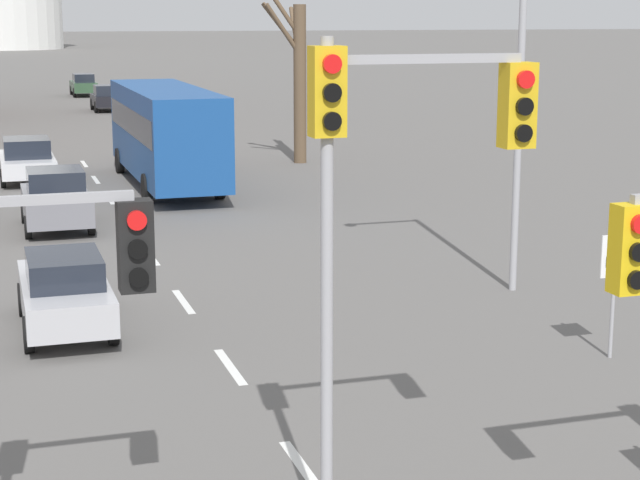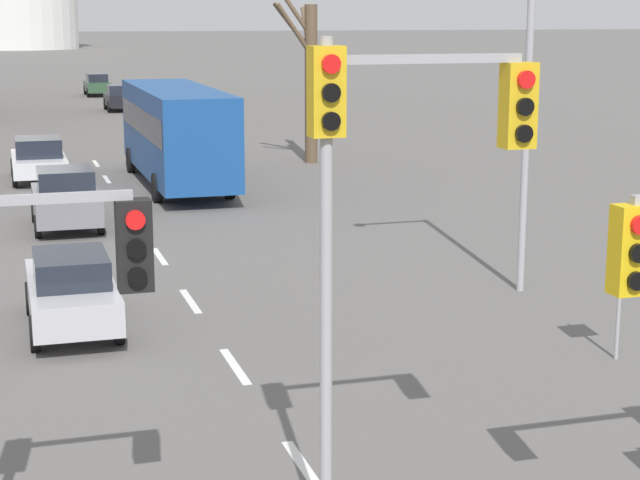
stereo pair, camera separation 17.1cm
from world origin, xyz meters
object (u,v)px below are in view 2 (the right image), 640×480
Objects in this scene: speed_limit_sign at (621,274)px; sedan_near_left at (66,199)px; sedan_far_right at (39,159)px; city_bus at (176,128)px; sedan_far_left at (71,290)px; traffic_signal_centre_tall at (392,164)px; street_lamp_right at (512,43)px; traffic_signal_near_left at (20,281)px; sedan_mid_centre at (97,84)px; sedan_near_right at (119,98)px.

sedan_near_left is (-8.58, 14.91, -0.69)m from speed_limit_sign.
sedan_far_right is (-8.97, 24.42, -0.74)m from speed_limit_sign.
sedan_near_left is at bearing -122.06° from city_bus.
sedan_far_left is at bearing -90.41° from sedan_far_right.
traffic_signal_centre_tall is 0.65× the size of street_lamp_right.
sedan_far_right is (1.17, 29.38, -2.54)m from traffic_signal_near_left.
traffic_signal_near_left is 0.97× the size of sedan_mid_centre.
speed_limit_sign is 26.03m from sedan_far_right.
sedan_far_right is 0.41× the size of city_bus.
street_lamp_right reaches higher than sedan_near_right.
traffic_signal_near_left is at bearing -96.11° from sedan_far_left.
sedan_near_right is (5.64, 38.16, -0.03)m from sedan_near_left.
traffic_signal_centre_tall is at bearing -83.02° from sedan_near_left.
sedan_near_right is at bearing 82.92° from traffic_signal_near_left.
street_lamp_right reaches higher than sedan_far_left.
street_lamp_right reaches higher than city_bus.
sedan_far_left is at bearing 107.14° from traffic_signal_centre_tall.
sedan_near_right is at bearing 87.53° from city_bus.
traffic_signal_centre_tall is 1.52× the size of sedan_near_right.
sedan_far_left is (-9.11, 4.66, -0.76)m from speed_limit_sign.
street_lamp_right is 2.00× the size of sedan_far_right.
street_lamp_right is (6.33, 9.81, 1.01)m from traffic_signal_centre_tall.
city_bus is (4.82, 17.10, 1.26)m from sedan_far_left.
city_bus is at bearing -29.60° from sedan_far_right.
sedan_near_right is at bearing 93.70° from street_lamp_right.
sedan_near_left reaches higher than sedan_mid_centre.
sedan_far_left is (-2.96, 9.61, -3.60)m from traffic_signal_centre_tall.
sedan_mid_centre is (3.06, 71.64, -3.54)m from traffic_signal_centre_tall.
traffic_signal_near_left reaches higher than speed_limit_sign.
speed_limit_sign is 66.76m from sedan_mid_centre.
speed_limit_sign is 10.26m from sedan_far_left.
city_bus is (-4.29, 21.76, 0.50)m from speed_limit_sign.
traffic_signal_near_left reaches higher than sedan_near_left.
speed_limit_sign is 0.60× the size of sedan_near_right.
street_lamp_right is at bearing -48.96° from sedan_near_left.
street_lamp_right is 48.54m from sedan_near_right.
sedan_far_left is (-9.29, -0.19, -4.62)m from street_lamp_right.
sedan_near_left is at bearing 96.98° from traffic_signal_centre_tall.
sedan_near_left is 52.06m from sedan_mid_centre.
sedan_near_left is at bearing -87.63° from sedan_far_right.
speed_limit_sign is 17.22m from sedan_near_left.
sedan_mid_centre is (7.06, 71.65, -2.50)m from traffic_signal_near_left.
sedan_near_left is at bearing 131.04° from street_lamp_right.
sedan_mid_centre is (-3.08, 66.68, -0.70)m from speed_limit_sign.
traffic_signal_near_left is 1.93× the size of speed_limit_sign.
sedan_mid_centre is (5.50, 51.77, -0.01)m from sedan_near_left.
street_lamp_right is at bearing -86.98° from sedan_mid_centre.
traffic_signal_centre_tall reaches higher than sedan_far_right.
street_lamp_right reaches higher than speed_limit_sign.
sedan_mid_centre is at bearing 83.94° from sedan_near_left.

